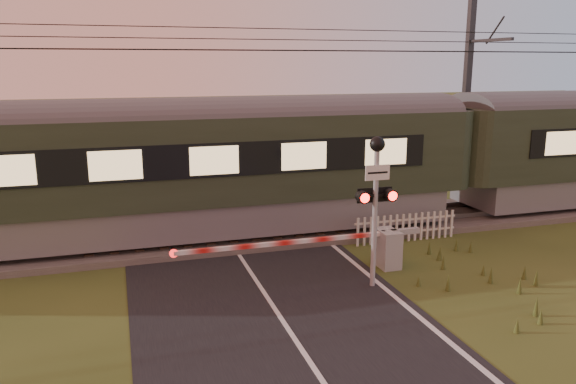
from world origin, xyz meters
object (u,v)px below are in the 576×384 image
object	(u,v)px
boom_gate	(376,247)
catenary_mast	(467,99)
train	(451,153)
crossing_signal	(376,185)
picket_fence	(406,228)

from	to	relation	value
boom_gate	catenary_mast	xyz separation A→B (m)	(6.41, 5.86, 3.28)
train	catenary_mast	distance (m)	3.39
crossing_signal	picket_fence	size ratio (longest dim) A/B	1.08
picket_fence	catenary_mast	bearing A→B (deg)	41.84
train	crossing_signal	xyz separation A→B (m)	(-5.04, -4.73, 0.22)
train	catenary_mast	xyz separation A→B (m)	(1.99, 2.23, 1.61)
picket_fence	train	bearing A→B (deg)	35.84
train	picket_fence	distance (m)	3.70
catenary_mast	picket_fence	bearing A→B (deg)	-138.16
crossing_signal	picket_fence	distance (m)	4.24
train	picket_fence	bearing A→B (deg)	-144.16
boom_gate	picket_fence	distance (m)	2.51
picket_fence	crossing_signal	bearing A→B (deg)	-130.37
catenary_mast	crossing_signal	bearing A→B (deg)	-135.24
train	boom_gate	world-z (taller)	train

